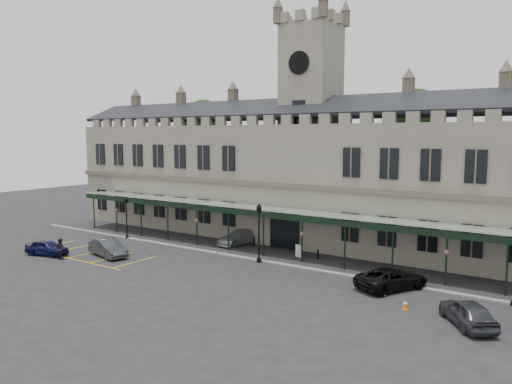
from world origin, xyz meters
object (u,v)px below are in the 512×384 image
Objects in this scene: car_taxi at (239,237)px; person_b at (61,249)px; traffic_cone at (405,305)px; car_left_a at (47,248)px; car_left_b at (108,248)px; station_building at (310,179)px; car_right_a at (468,313)px; lamp_post_left at (126,214)px; car_van at (392,278)px; clock_tower at (311,114)px; sign_board at (298,251)px; lamp_post_mid at (259,227)px.

person_b is at bearing -112.17° from car_taxi.
car_left_a is at bearing -172.24° from traffic_cone.
car_left_b is at bearing -73.89° from car_left_a.
station_building reaches higher than car_right_a.
car_left_a is 18.16m from car_taxi.
lamp_post_left is 29.39m from car_van.
clock_tower is 27.38m from person_b.
lamp_post_left is at bearing -154.39° from sign_board.
sign_board is at bearing 1.86° from car_taxi.
traffic_cone is (15.18, -15.46, -12.81)m from clock_tower.
clock_tower is at bearing -20.96° from car_left_b.
car_taxi is 18.68m from car_van.
car_van is (29.59, 8.05, 0.06)m from car_left_a.
car_right_a is at bearing -12.24° from sign_board.
traffic_cone is at bearing -73.44° from car_left_b.
car_right_a is 33.48m from person_b.
station_building is 18.37m from car_van.
clock_tower is 5.40× the size of car_right_a.
person_b reaches higher than car_taxi.
car_left_b is 1.05× the size of car_right_a.
lamp_post_mid is at bearing -28.66° from car_taxi.
traffic_cone is at bearing -45.36° from station_building.
car_van is (17.78, -5.75, 0.04)m from car_taxi.
car_right_a is at bearing -177.35° from person_b.
lamp_post_left reaches higher than sign_board.
sign_board is 7.72m from car_taxi.
lamp_post_mid is 2.76× the size of person_b.
lamp_post_mid is 1.07× the size of car_left_b.
car_left_a is at bearing -31.30° from car_right_a.
car_left_b reaches higher than car_left_a.
car_taxi is at bearing 21.64° from lamp_post_left.
car_left_b is (4.72, -6.36, -1.89)m from lamp_post_left.
car_left_b is at bearing -124.38° from clock_tower.
lamp_post_mid is at bearing -85.05° from station_building.
car_right_a is (3.82, -0.62, 0.48)m from traffic_cone.
clock_tower is 21.78× the size of sign_board.
traffic_cone is (15.18, -15.37, -6.17)m from station_building.
sign_board is at bearing 9.53° from lamp_post_left.
clock_tower is 28.65m from car_left_a.
clock_tower is 40.17× the size of traffic_cone.
lamp_post_left is at bearing 50.01° from car_left_b.
car_left_b is 12.87m from car_taxi.
car_van is (12.06, -0.83, -2.31)m from lamp_post_mid.
clock_tower is 4.78× the size of lamp_post_mid.
lamp_post_mid is at bearing 24.04° from car_van.
car_left_a is 35.78m from car_right_a.
lamp_post_mid reaches higher than car_left_a.
car_taxi is at bearing -174.08° from sign_board.
car_taxi is (-4.78, -5.91, -5.74)m from station_building.
sign_board is (-12.36, 8.10, 0.25)m from traffic_cone.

